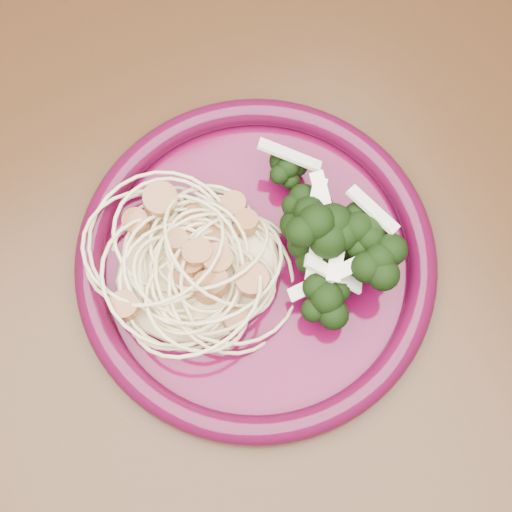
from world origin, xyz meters
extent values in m
plane|color=brown|center=(0.00, 0.00, 0.00)|extent=(3.50, 3.50, 0.00)
cube|color=#472814|center=(0.00, 0.00, 0.73)|extent=(1.20, 0.80, 0.04)
cylinder|color=#472814|center=(0.55, 0.35, 0.35)|extent=(0.06, 0.06, 0.71)
cylinder|color=#4E0625|center=(-0.01, 0.07, 0.75)|extent=(0.32, 0.32, 0.01)
torus|color=#4E0726|center=(-0.01, 0.07, 0.76)|extent=(0.33, 0.33, 0.02)
ellipsoid|color=#F7E8A9|center=(-0.05, 0.08, 0.77)|extent=(0.15, 0.14, 0.03)
ellipsoid|color=black|center=(0.04, 0.06, 0.78)|extent=(0.12, 0.16, 0.05)
camera|label=1|loc=(-0.09, -0.07, 1.25)|focal=50.00mm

